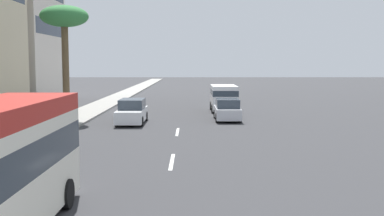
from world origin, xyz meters
The scene contains 10 objects.
ground_plane centered at (31.50, 0.00, 0.00)m, with size 198.00×198.00×0.00m, color #38383A.
sidewalk_right centered at (31.50, 7.74, 0.07)m, with size 162.00×2.80×0.15m, color #9E9B93.
lane_stripe_mid centered at (13.45, 0.00, 0.01)m, with size 3.20×0.16×0.01m, color silver.
lane_stripe_far centered at (21.82, 0.00, 0.01)m, with size 3.20×0.16×0.01m, color silver.
car_lead centered at (25.89, 3.21, 0.78)m, with size 4.76×1.82×1.65m.
van_second centered at (33.62, -3.60, 1.27)m, with size 4.73×2.21×2.21m.
car_third centered at (27.48, -3.42, 0.74)m, with size 4.14×1.80×1.55m.
minibus_fourth centered at (5.39, 3.74, 1.74)m, with size 6.54×2.30×3.19m.
pedestrian_near_lamp centered at (24.60, 7.34, 1.14)m, with size 0.37×0.31×1.78m.
palm_tree centered at (27.69, 8.15, 7.08)m, with size 3.39×3.39×8.01m.
Camera 1 is at (-5.43, -0.77, 4.08)m, focal length 43.22 mm.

